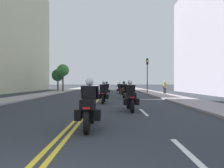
{
  "coord_description": "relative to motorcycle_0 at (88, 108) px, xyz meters",
  "views": [
    {
      "loc": [
        1.31,
        -1.96,
        1.45
      ],
      "look_at": [
        1.4,
        20.09,
        1.33
      ],
      "focal_mm": 32.4,
      "sensor_mm": 36.0,
      "label": 1
    }
  ],
  "objects": [
    {
      "name": "building_right_1",
      "position": [
        15.97,
        21.91,
        7.07
      ],
      "size": [
        8.11,
        16.35,
        15.43
      ],
      "color": "#A6A0B0",
      "rests_on": "ground"
    },
    {
      "name": "building_left_1",
      "position": [
        -17.36,
        27.37,
        8.96
      ],
      "size": [
        8.56,
        21.57,
        19.23
      ],
      "color": "beige",
      "rests_on": "ground"
    },
    {
      "name": "motorcycle_5",
      "position": [
        1.74,
        20.95,
        0.01
      ],
      "size": [
        0.78,
        2.13,
        1.56
      ],
      "rotation": [
        0.0,
        0.0,
        -0.04
      ],
      "color": "black",
      "rests_on": "ground"
    },
    {
      "name": "motorcycle_1",
      "position": [
        1.66,
        4.05,
        0.0
      ],
      "size": [
        0.78,
        2.18,
        1.61
      ],
      "rotation": [
        0.0,
        0.0,
        0.05
      ],
      "color": "black",
      "rests_on": "ground"
    },
    {
      "name": "motorcycle_2",
      "position": [
        0.12,
        8.0,
        0.01
      ],
      "size": [
        0.78,
        2.13,
        1.61
      ],
      "rotation": [
        0.0,
        0.0,
        -0.04
      ],
      "color": "black",
      "rests_on": "ground"
    },
    {
      "name": "street_tree_0",
      "position": [
        -7.25,
        26.38,
        2.81
      ],
      "size": [
        1.95,
        1.95,
        4.47
      ],
      "color": "#483A22",
      "rests_on": "ground"
    },
    {
      "name": "sidewalk_right",
      "position": [
        6.51,
        43.59,
        -0.59
      ],
      "size": [
        2.73,
        144.0,
        0.12
      ],
      "primitive_type": "cube",
      "color": "gray",
      "rests_on": "ground"
    },
    {
      "name": "centreline_yellow_inner",
      "position": [
        -0.71,
        43.59,
        -0.65
      ],
      "size": [
        0.12,
        132.0,
        0.01
      ],
      "primitive_type": "cube",
      "color": "yellow",
      "rests_on": "ground"
    },
    {
      "name": "centreline_yellow_outer",
      "position": [
        -0.47,
        43.59,
        -0.65
      ],
      "size": [
        0.12,
        132.0,
        0.01
      ],
      "primitive_type": "cube",
      "color": "yellow",
      "rests_on": "ground"
    },
    {
      "name": "motorcycle_3",
      "position": [
        1.85,
        12.54,
        -0.0
      ],
      "size": [
        0.76,
        2.29,
        1.61
      ],
      "rotation": [
        0.0,
        0.0,
        0.01
      ],
      "color": "black",
      "rests_on": "ground"
    },
    {
      "name": "sidewalk_left",
      "position": [
        -7.68,
        43.59,
        -0.59
      ],
      "size": [
        2.73,
        144.0,
        0.12
      ],
      "primitive_type": "cube",
      "color": "#9D9897",
      "rests_on": "ground"
    },
    {
      "name": "street_tree_1",
      "position": [
        -8.37,
        27.49,
        2.08
      ],
      "size": [
        2.03,
        2.03,
        3.77
      ],
      "color": "#4F3926",
      "rests_on": "ground"
    },
    {
      "name": "ground_plane",
      "position": [
        -0.59,
        43.59,
        -0.65
      ],
      "size": [
        264.0,
        264.0,
        0.0
      ],
      "primitive_type": "plane",
      "color": "#2C2F36"
    },
    {
      "name": "motorcycle_4",
      "position": [
        0.1,
        17.05,
        0.0
      ],
      "size": [
        0.78,
        2.07,
        1.61
      ],
      "rotation": [
        0.0,
        0.0,
        0.04
      ],
      "color": "black",
      "rests_on": "ground"
    },
    {
      "name": "motorcycle_0",
      "position": [
        0.0,
        0.0,
        0.0
      ],
      "size": [
        0.76,
        2.25,
        1.62
      ],
      "rotation": [
        0.0,
        0.0,
        0.01
      ],
      "color": "black",
      "rests_on": "ground"
    },
    {
      "name": "lane_dashes_white",
      "position": [
        2.28,
        24.59,
        -0.65
      ],
      "size": [
        0.14,
        56.4,
        0.01
      ],
      "color": "silver",
      "rests_on": "ground"
    },
    {
      "name": "pedestrian_0",
      "position": [
        7.35,
        19.06,
        0.23
      ],
      "size": [
        0.49,
        0.39,
        1.7
      ],
      "rotation": [
        0.0,
        0.0,
        3.71
      ],
      "color": "#292B2B",
      "rests_on": "ground"
    },
    {
      "name": "traffic_light_near",
      "position": [
        5.55,
        21.22,
        2.65
      ],
      "size": [
        0.28,
        0.38,
        4.78
      ],
      "color": "black",
      "rests_on": "ground"
    }
  ]
}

